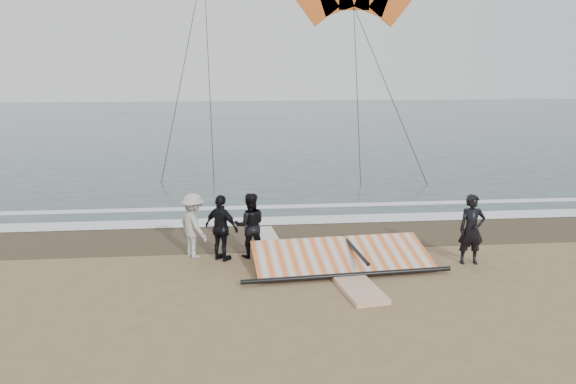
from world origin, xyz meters
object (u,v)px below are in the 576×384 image
at_px(board_white, 351,280).
at_px(board_cream, 267,240).
at_px(man_main, 472,229).
at_px(sail_rig, 338,258).

bearing_deg(board_white, board_cream, 110.18).
height_order(man_main, sail_rig, man_main).
distance_m(board_cream, sail_rig, 2.54).
bearing_deg(man_main, board_cream, 159.22).
bearing_deg(sail_rig, man_main, -2.68).
height_order(board_cream, sail_rig, sail_rig).
bearing_deg(board_white, man_main, 8.15).
relative_size(board_white, sail_rig, 0.55).
xyz_separation_m(board_cream, sail_rig, (1.58, -1.99, 0.15)).
xyz_separation_m(man_main, board_white, (-3.11, -0.93, -0.80)).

